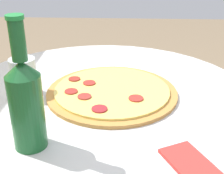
% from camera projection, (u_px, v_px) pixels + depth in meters
% --- Properties ---
extents(table, '(0.90, 0.90, 0.72)m').
position_uv_depth(table, '(104.00, 147.00, 0.99)').
color(table, silver).
rests_on(table, ground_plane).
extents(pizza, '(0.38, 0.38, 0.02)m').
position_uv_depth(pizza, '(112.00, 91.00, 0.90)').
color(pizza, '#B77F3D').
rests_on(pizza, table).
extents(beer_bottle, '(0.07, 0.07, 0.28)m').
position_uv_depth(beer_bottle, '(26.00, 101.00, 0.63)').
color(beer_bottle, '#195628').
rests_on(beer_bottle, table).
extents(drinking_glass, '(0.07, 0.07, 0.11)m').
position_uv_depth(drinking_glass, '(24.00, 77.00, 0.88)').
color(drinking_glass, silver).
rests_on(drinking_glass, table).
extents(napkin, '(0.14, 0.12, 0.01)m').
position_uv_depth(napkin, '(190.00, 163.00, 0.62)').
color(napkin, red).
rests_on(napkin, table).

